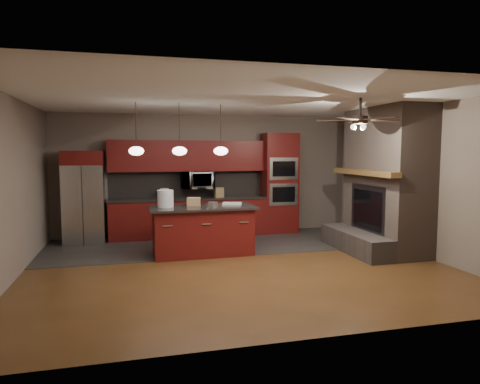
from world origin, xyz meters
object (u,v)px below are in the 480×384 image
object	(u,v)px
microwave	(197,180)
paint_can	(213,205)
paint_tray	(232,204)
kitchen_island	(203,230)
counter_box	(219,192)
refrigerator	(84,197)
counter_bucket	(164,193)
cardboard_box	(194,202)
oven_tower	(279,183)
white_bucket	(165,199)

from	to	relation	value
microwave	paint_can	size ratio (longest dim) A/B	4.47
paint_can	paint_tray	bearing A→B (deg)	40.12
kitchen_island	counter_box	world-z (taller)	counter_box
refrigerator	kitchen_island	size ratio (longest dim) A/B	0.98
paint_tray	counter_box	xyz separation A→B (m)	(0.06, 1.56, 0.07)
counter_bucket	counter_box	world-z (taller)	counter_bucket
paint_tray	cardboard_box	world-z (taller)	cardboard_box
refrigerator	paint_can	world-z (taller)	refrigerator
oven_tower	white_bucket	xyz separation A→B (m)	(-2.84, -1.69, -0.11)
oven_tower	kitchen_island	distance (m)	2.88
oven_tower	paint_tray	bearing A→B (deg)	-133.90
paint_can	paint_tray	size ratio (longest dim) A/B	0.45
refrigerator	paint_can	distance (m)	3.09
paint_tray	counter_bucket	distance (m)	2.00
counter_bucket	white_bucket	bearing A→B (deg)	-93.70
white_bucket	paint_tray	world-z (taller)	white_bucket
paint_can	counter_box	distance (m)	2.01
microwave	counter_box	xyz separation A→B (m)	(0.48, -0.10, -0.29)
counter_box	paint_tray	bearing A→B (deg)	-99.71
paint_can	cardboard_box	distance (m)	0.48
white_bucket	cardboard_box	world-z (taller)	white_bucket
counter_bucket	oven_tower	bearing A→B (deg)	-0.16
refrigerator	counter_bucket	xyz separation A→B (m)	(1.70, 0.08, 0.03)
kitchen_island	white_bucket	size ratio (longest dim) A/B	6.27
oven_tower	counter_bucket	distance (m)	2.74
cardboard_box	counter_bucket	xyz separation A→B (m)	(-0.43, 1.62, 0.01)
refrigerator	paint_tray	distance (m)	3.27
refrigerator	paint_can	xyz separation A→B (m)	(2.43, -1.92, -0.01)
refrigerator	white_bucket	world-z (taller)	refrigerator
oven_tower	microwave	xyz separation A→B (m)	(-1.98, 0.06, 0.11)
white_bucket	counter_bucket	world-z (taller)	white_bucket
refrigerator	counter_box	world-z (taller)	refrigerator
paint_tray	counter_bucket	bearing A→B (deg)	144.47
microwave	counter_bucket	xyz separation A→B (m)	(-0.76, -0.05, -0.29)
kitchen_island	paint_tray	world-z (taller)	paint_tray
kitchen_island	microwave	bearing A→B (deg)	83.07
paint_can	counter_bucket	distance (m)	2.13
cardboard_box	counter_bucket	distance (m)	1.67
oven_tower	counter_bucket	bearing A→B (deg)	179.84
cardboard_box	counter_bucket	world-z (taller)	counter_bucket
oven_tower	counter_box	world-z (taller)	oven_tower
microwave	paint_tray	size ratio (longest dim) A/B	2.02
microwave	oven_tower	bearing A→B (deg)	-1.66
microwave	white_bucket	size ratio (longest dim) A/B	2.29
microwave	refrigerator	bearing A→B (deg)	-176.94
counter_bucket	cardboard_box	bearing A→B (deg)	-75.14
white_bucket	cardboard_box	size ratio (longest dim) A/B	1.30
microwave	white_bucket	xyz separation A→B (m)	(-0.87, -1.75, -0.22)
cardboard_box	counter_bucket	size ratio (longest dim) A/B	1.09
refrigerator	counter_box	size ratio (longest dim) A/B	8.84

